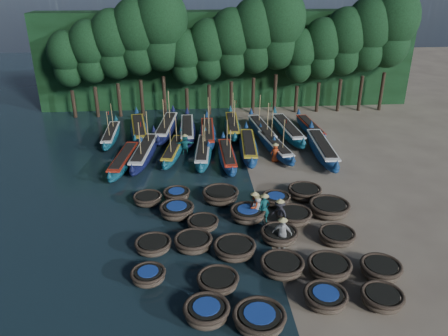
{
  "coord_description": "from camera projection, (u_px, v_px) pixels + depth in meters",
  "views": [
    {
      "loc": [
        -4.21,
        -24.17,
        13.87
      ],
      "look_at": [
        -2.0,
        3.34,
        1.3
      ],
      "focal_mm": 35.0,
      "sensor_mm": 36.0,
      "label": 1
    }
  ],
  "objects": [
    {
      "name": "coracle_2",
      "position": [
        259.0,
        319.0,
        18.41
      ],
      "size": [
        2.31,
        2.31,
        0.76
      ],
      "rotation": [
        0.0,
        0.0,
        -0.01
      ],
      "color": "brown",
      "rests_on": "ground"
    },
    {
      "name": "long_boat_1",
      "position": [
        124.0,
        160.0,
        33.54
      ],
      "size": [
        2.37,
        7.65,
        1.36
      ],
      "rotation": [
        0.0,
        0.0,
        -0.14
      ],
      "color": "#0F4555",
      "rests_on": "ground"
    },
    {
      "name": "tree_13",
      "position": [
        368.0,
        34.0,
        43.82
      ],
      "size": [
        4.92,
        4.92,
        11.6
      ],
      "color": "black",
      "rests_on": "ground"
    },
    {
      "name": "tree_10",
      "position": [
        299.0,
        55.0,
        44.16
      ],
      "size": [
        3.68,
        3.68,
        8.68
      ],
      "color": "black",
      "rests_on": "ground"
    },
    {
      "name": "coracle_19",
      "position": [
        329.0,
        208.0,
        26.86
      ],
      "size": [
        2.77,
        2.77,
        0.85
      ],
      "rotation": [
        0.0,
        0.0,
        0.2
      ],
      "color": "brown",
      "rests_on": "ground"
    },
    {
      "name": "tree_6",
      "position": [
        208.0,
        50.0,
        43.21
      ],
      "size": [
        4.09,
        4.09,
        9.65
      ],
      "color": "black",
      "rests_on": "ground"
    },
    {
      "name": "coracle_12",
      "position": [
        235.0,
        249.0,
        23.05
      ],
      "size": [
        2.78,
        2.78,
        0.75
      ],
      "rotation": [
        0.0,
        0.0,
        -0.4
      ],
      "color": "brown",
      "rests_on": "ground"
    },
    {
      "name": "long_boat_11",
      "position": [
        167.0,
        128.0,
        40.24
      ],
      "size": [
        2.58,
        8.73,
        3.73
      ],
      "rotation": [
        0.0,
        0.0,
        -0.12
      ],
      "color": "#0F1639",
      "rests_on": "ground"
    },
    {
      "name": "tree_0",
      "position": [
        67.0,
        59.0,
        42.48
      ],
      "size": [
        3.68,
        3.68,
        8.68
      ],
      "color": "black",
      "rests_on": "ground"
    },
    {
      "name": "tree_8",
      "position": [
        255.0,
        35.0,
        42.98
      ],
      "size": [
        4.92,
        4.92,
        11.6
      ],
      "color": "black",
      "rests_on": "ground"
    },
    {
      "name": "long_boat_12",
      "position": [
        187.0,
        130.0,
        39.7
      ],
      "size": [
        1.51,
        8.57,
        1.51
      ],
      "rotation": [
        0.0,
        0.0,
        -0.0
      ],
      "color": "#0F1639",
      "rests_on": "ground"
    },
    {
      "name": "ground",
      "position": [
        259.0,
        207.0,
        27.98
      ],
      "size": [
        120.0,
        120.0,
        0.0
      ],
      "primitive_type": "plane",
      "color": "gray",
      "rests_on": "ground"
    },
    {
      "name": "foliage_wall",
      "position": [
        227.0,
        60.0,
        47.22
      ],
      "size": [
        40.0,
        3.0,
        10.0
      ],
      "primitive_type": "cube",
      "color": "black",
      "rests_on": "ground"
    },
    {
      "name": "tree_12",
      "position": [
        345.0,
        41.0,
        43.93
      ],
      "size": [
        4.51,
        4.51,
        10.63
      ],
      "color": "black",
      "rests_on": "ground"
    },
    {
      "name": "long_boat_9",
      "position": [
        111.0,
        135.0,
        38.7
      ],
      "size": [
        1.32,
        7.26,
        3.08
      ],
      "rotation": [
        0.0,
        0.0,
        0.01
      ],
      "color": "#0F4555",
      "rests_on": "ground"
    },
    {
      "name": "tree_14",
      "position": [
        391.0,
        27.0,
        43.71
      ],
      "size": [
        5.34,
        5.34,
        12.58
      ],
      "color": "black",
      "rests_on": "ground"
    },
    {
      "name": "long_boat_6",
      "position": [
        249.0,
        147.0,
        35.91
      ],
      "size": [
        2.07,
        8.4,
        1.48
      ],
      "rotation": [
        0.0,
        0.0,
        -0.07
      ],
      "color": "navy",
      "rests_on": "ground"
    },
    {
      "name": "fisherman_2",
      "position": [
        254.0,
        206.0,
        26.21
      ],
      "size": [
        1.05,
        1.1,
        1.99
      ],
      "rotation": [
        0.0,
        0.0,
        4.1
      ],
      "color": "#AC3716",
      "rests_on": "ground"
    },
    {
      "name": "coracle_13",
      "position": [
        279.0,
        235.0,
        24.27
      ],
      "size": [
        2.57,
        2.57,
        0.72
      ],
      "rotation": [
        0.0,
        0.0,
        0.39
      ],
      "color": "brown",
      "rests_on": "ground"
    },
    {
      "name": "coracle_3",
      "position": [
        325.0,
        298.0,
        19.62
      ],
      "size": [
        2.02,
        2.02,
        0.72
      ],
      "rotation": [
        0.0,
        0.0,
        -0.02
      ],
      "color": "brown",
      "rests_on": "ground"
    },
    {
      "name": "long_boat_13",
      "position": [
        208.0,
        133.0,
        38.88
      ],
      "size": [
        1.7,
        8.36,
        3.55
      ],
      "rotation": [
        0.0,
        0.0,
        -0.03
      ],
      "color": "navy",
      "rests_on": "ground"
    },
    {
      "name": "coracle_16",
      "position": [
        203.0,
        223.0,
        25.48
      ],
      "size": [
        2.06,
        2.06,
        0.63
      ],
      "rotation": [
        0.0,
        0.0,
        0.19
      ],
      "color": "brown",
      "rests_on": "ground"
    },
    {
      "name": "coracle_24",
      "position": [
        305.0,
        192.0,
        28.92
      ],
      "size": [
        2.48,
        2.48,
        0.76
      ],
      "rotation": [
        0.0,
        0.0,
        0.21
      ],
      "color": "brown",
      "rests_on": "ground"
    },
    {
      "name": "coracle_4",
      "position": [
        382.0,
        298.0,
        19.6
      ],
      "size": [
        2.17,
        2.17,
        0.72
      ],
      "rotation": [
        0.0,
        0.0,
        0.23
      ],
      "color": "brown",
      "rests_on": "ground"
    },
    {
      "name": "fisherman_6",
      "position": [
        275.0,
        152.0,
        34.24
      ],
      "size": [
        0.82,
        0.64,
        1.69
      ],
      "rotation": [
        0.0,
        0.0,
        2.89
      ],
      "color": "#AC3716",
      "rests_on": "ground"
    },
    {
      "name": "tree_9",
      "position": [
        278.0,
        28.0,
        42.87
      ],
      "size": [
        5.34,
        5.34,
        12.58
      ],
      "color": "black",
      "rests_on": "ground"
    },
    {
      "name": "coracle_8",
      "position": [
        329.0,
        267.0,
        21.57
      ],
      "size": [
        2.22,
        2.22,
        0.79
      ],
      "rotation": [
        0.0,
        0.0,
        0.07
      ],
      "color": "brown",
      "rests_on": "ground"
    },
    {
      "name": "long_boat_7",
      "position": [
        275.0,
        147.0,
        36.03
      ],
      "size": [
        2.7,
        7.84,
        3.37
      ],
      "rotation": [
        0.0,
        0.0,
        0.17
      ],
      "color": "navy",
      "rests_on": "ground"
    },
    {
      "name": "tree_4",
      "position": [
        161.0,
        29.0,
        42.03
      ],
      "size": [
        5.34,
        5.34,
        12.58
      ],
      "color": "black",
      "rests_on": "ground"
    },
    {
      "name": "coracle_1",
      "position": [
        207.0,
        312.0,
        18.73
      ],
      "size": [
        2.49,
        2.49,
        0.81
      ],
      "rotation": [
        0.0,
        0.0,
        -0.43
      ],
      "color": "brown",
      "rests_on": "ground"
    },
    {
      "name": "coracle_10",
      "position": [
        153.0,
        245.0,
        23.43
      ],
      "size": [
        2.37,
        2.37,
        0.66
      ],
      "rotation": [
        0.0,
        0.0,
        -0.34
      ],
      "color": "brown",
      "rests_on": "ground"
    },
    {
      "name": "coracle_20",
      "position": [
        148.0,
        199.0,
        28.15
      ],
      "size": [
        2.16,
        2.16,
        0.67
      ],
      "rotation": [
        0.0,
        0.0,
        0.3
      ],
      "color": "brown",
      "rests_on": "ground"
    },
    {
      "name": "long_boat_5",
      "position": [
        227.0,
        156.0,
        34.3
      ],
      "size": [
        1.4,
        7.48,
        3.18
      ],
      "rotation": [
        0.0,
        0.0,
        0.01
      ],
      "color": "navy",
      "rests_on": "ground"
    },
    {
      "name": "coracle_9",
      "position": [
        381.0,
        269.0,
        21.41
      ],
      "size": [
        2.42,
        2.42,
        0.8
      ],
      "rotation": [
        0.0,
        0.0,
        -0.35
      ],
      "color": "brown",
      "rests_on": "ground"
    },
    {
      "name": "long_boat_3",
      "position": [
        173.0,
        151.0,
        35.32
      ],
      "size": [
        2.44,
        7.16,
        3.08
      ],
      "rotation": [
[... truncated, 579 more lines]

